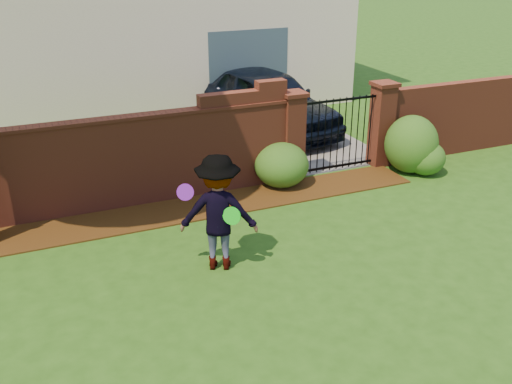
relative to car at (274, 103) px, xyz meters
name	(u,v)px	position (x,y,z in m)	size (l,w,h in m)	color
ground	(264,302)	(-3.39, -7.03, -0.82)	(80.00, 80.00, 0.01)	#254E13
mulch_bed	(143,217)	(-4.34, -3.69, -0.80)	(11.10, 1.08, 0.03)	#341D09
brick_wall	(73,167)	(-5.40, -3.03, 0.11)	(8.70, 0.31, 2.16)	maroon
brick_wall_return	(453,118)	(3.21, -3.03, 0.03)	(4.00, 0.25, 1.70)	maroon
pillar_left	(292,136)	(-0.99, -3.03, 0.14)	(0.50, 0.50, 1.88)	maroon
pillar_right	(382,124)	(1.21, -3.03, 0.14)	(0.50, 0.50, 1.88)	maroon
iron_gate	(338,134)	(0.11, -3.03, 0.04)	(1.78, 0.03, 1.60)	black
driveway	(263,123)	(0.11, 0.97, -0.81)	(3.20, 8.00, 0.01)	slate
car	(274,103)	(0.00, 0.00, 0.00)	(1.93, 4.79, 1.63)	black
shrub_left	(282,165)	(-1.36, -3.30, -0.36)	(1.12, 1.12, 0.92)	#1F5218
shrub_middle	(411,144)	(1.57, -3.67, -0.18)	(1.15, 1.15, 1.26)	#1F5218
shrub_right	(425,158)	(1.78, -3.93, -0.44)	(0.84, 0.84, 0.75)	#1F5218
man	(218,214)	(-3.65, -5.88, 0.10)	(1.19, 0.68, 1.84)	gray
frisbee_purple	(185,192)	(-4.11, -5.80, 0.50)	(0.25, 0.25, 0.02)	purple
frisbee_green	(232,216)	(-3.53, -6.15, 0.16)	(0.28, 0.28, 0.03)	#1BCC1C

